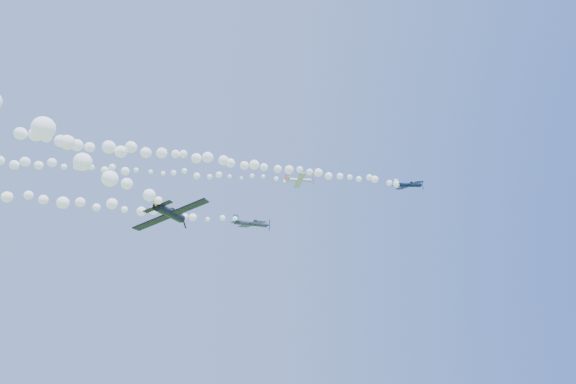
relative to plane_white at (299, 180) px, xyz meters
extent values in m
cylinder|color=silver|center=(-0.19, 0.00, -0.01)|extent=(5.31, 1.67, 0.87)
cone|color=silver|center=(2.65, -0.03, 0.07)|extent=(0.75, 0.80, 0.72)
cone|color=#A9131D|center=(3.04, -0.04, 0.08)|extent=(0.31, 0.29, 0.25)
cube|color=black|center=(2.94, -0.04, 0.07)|extent=(0.08, 0.44, 1.66)
cube|color=silver|center=(0.03, -0.02, -0.11)|extent=(1.42, 6.39, 1.40)
cube|color=silver|center=(-2.56, 0.04, -0.03)|extent=(0.78, 2.25, 0.53)
cube|color=#A9131D|center=(-2.64, 0.13, 0.44)|extent=(0.86, 0.29, 1.07)
sphere|color=black|center=(0.54, 0.06, 0.34)|extent=(0.65, 0.75, 0.76)
cylinder|color=#0C1637|center=(20.14, -9.19, -2.46)|extent=(6.05, 1.35, 1.45)
cone|color=#0C1637|center=(23.31, -8.70, -2.13)|extent=(0.84, 0.86, 0.87)
cone|color=white|center=(23.75, -8.63, -2.08)|extent=(0.35, 0.31, 0.31)
cube|color=black|center=(23.63, -8.65, -2.09)|extent=(0.25, 0.30, 1.88)
cube|color=#0C1637|center=(20.39, -9.14, -2.56)|extent=(2.65, 7.47, 0.79)
cube|color=#0C1637|center=(17.50, -9.60, -2.69)|extent=(1.25, 2.67, 0.34)
cube|color=white|center=(17.37, -9.66, -2.16)|extent=(1.05, 0.33, 1.29)
sphere|color=black|center=(20.93, -9.09, -2.00)|extent=(0.88, 0.87, 0.83)
cylinder|color=#35394E|center=(-12.02, -12.53, -12.78)|extent=(6.23, 2.42, 1.05)
cone|color=#35394E|center=(-8.83, -11.48, -12.68)|extent=(0.93, 0.99, 0.85)
cone|color=navy|center=(-8.39, -11.33, -12.67)|extent=(0.38, 0.36, 0.30)
cube|color=black|center=(-8.51, -11.37, -12.67)|extent=(0.11, 0.29, 1.97)
cube|color=#35394E|center=(-11.77, -12.45, -12.90)|extent=(3.88, 7.73, 0.68)
cube|color=#35394E|center=(-14.66, -13.41, -12.81)|extent=(1.68, 2.82, 0.28)
cube|color=navy|center=(-14.74, -13.48, -12.25)|extent=(0.97, 0.48, 1.27)
sphere|color=black|center=(-11.19, -12.29, -12.36)|extent=(0.95, 0.99, 0.81)
cylinder|color=black|center=(-24.93, -49.79, -20.85)|extent=(0.91, 5.79, 1.09)
cone|color=black|center=(-23.80, -46.89, -20.69)|extent=(0.79, 0.72, 0.81)
cone|color=orange|center=(-23.64, -46.49, -20.67)|extent=(0.28, 0.30, 0.29)
cube|color=black|center=(-23.68, -46.60, -20.67)|extent=(0.75, 0.24, 1.75)
cube|color=black|center=(-24.80, -49.58, -20.94)|extent=(6.72, 3.88, 2.66)
cube|color=black|center=(-25.88, -52.20, -20.94)|extent=(2.48, 1.65, 0.98)
cube|color=orange|center=(-26.09, -52.22, -20.45)|extent=(0.80, 0.97, 1.15)
sphere|color=black|center=(-24.75, -49.00, -20.47)|extent=(1.08, 0.94, 0.92)
camera|label=1|loc=(-23.93, -93.32, -31.53)|focal=30.00mm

